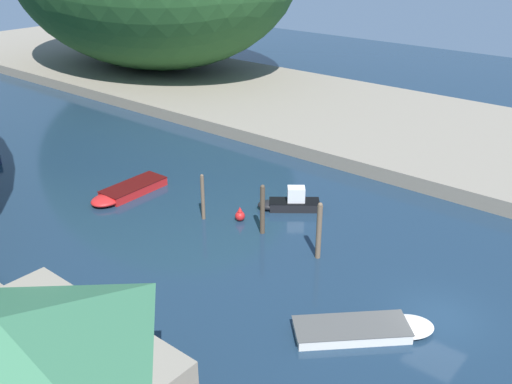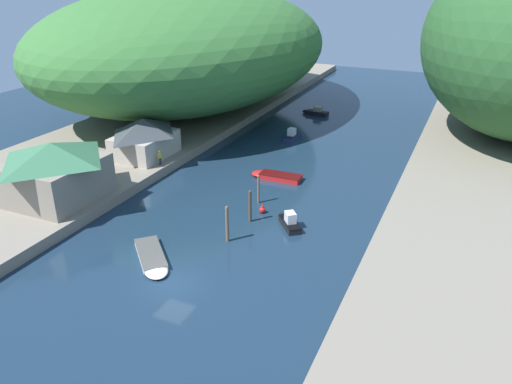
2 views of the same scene
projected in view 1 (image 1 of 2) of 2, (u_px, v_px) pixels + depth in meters
The scene contains 9 objects.
water_surface at pixel (74, 167), 44.64m from camera, with size 130.00×130.00×0.00m, color #192D42.
right_bank at pixel (263, 97), 60.99m from camera, with size 22.00×120.00×1.09m.
boat_mid_channel at pixel (368, 329), 26.11m from camera, with size 5.92×5.96×0.49m.
boat_moored_right at pixel (289, 203), 37.65m from camera, with size 3.49×3.93×1.58m.
boat_red_skiff at pixel (126, 192), 39.66m from camera, with size 5.94×2.10×0.61m.
mooring_post_nearest at pixel (319, 230), 31.56m from camera, with size 0.30×0.30×3.44m.
mooring_post_second at pixel (262, 209), 34.22m from camera, with size 0.30×0.30×3.22m.
mooring_post_middle at pixel (203, 197), 35.94m from camera, with size 0.24×0.24×3.10m.
channel_buoy_near at pixel (240, 215), 36.22m from camera, with size 0.64×0.64×0.96m.
Camera 1 is at (-22.82, -7.34, 16.88)m, focal length 40.00 mm.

